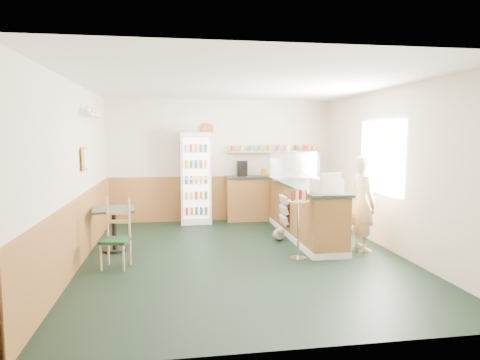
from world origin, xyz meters
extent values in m
plane|color=black|center=(0.00, 0.00, 0.00)|extent=(6.00, 6.00, 0.00)
cube|color=beige|center=(0.00, 3.01, 1.35)|extent=(5.00, 0.02, 2.70)
cube|color=beige|center=(-2.51, 0.00, 1.35)|extent=(0.02, 6.00, 2.70)
cube|color=beige|center=(2.51, 0.00, 1.35)|extent=(0.02, 6.00, 2.70)
cube|color=white|center=(0.00, 0.00, 2.71)|extent=(5.00, 6.00, 0.02)
cube|color=#976130|center=(0.00, 2.97, 0.50)|extent=(4.98, 0.05, 1.00)
cube|color=#976130|center=(-2.47, 0.00, 0.50)|extent=(0.05, 5.98, 1.00)
cube|color=white|center=(2.46, 0.30, 1.55)|extent=(0.06, 1.45, 1.25)
cube|color=gold|center=(-2.45, 0.50, 1.55)|extent=(0.03, 0.32, 0.38)
cube|color=silver|center=(-2.40, 1.00, 2.25)|extent=(0.18, 1.20, 0.03)
cylinder|color=brown|center=(-0.30, 2.94, 2.05)|extent=(0.26, 0.04, 0.26)
cube|color=#976130|center=(1.35, 1.07, 0.47)|extent=(0.60, 2.95, 0.95)
cube|color=silver|center=(1.35, 1.07, 0.05)|extent=(0.64, 2.97, 0.10)
cube|color=#29392E|center=(1.35, 1.08, 0.98)|extent=(0.68, 3.01, 0.05)
cube|color=#976130|center=(1.20, 2.80, 0.47)|extent=(2.20, 0.38, 0.95)
cube|color=#29392E|center=(1.20, 2.80, 0.98)|extent=(2.24, 0.42, 0.05)
cube|color=tan|center=(1.20, 2.88, 1.55)|extent=(2.10, 0.22, 0.04)
cube|color=black|center=(0.45, 2.80, 1.18)|extent=(0.22, 0.18, 0.34)
cylinder|color=#B2664C|center=(0.25, 2.88, 1.63)|extent=(0.10, 0.10, 0.12)
cylinder|color=#B2664C|center=(0.46, 2.88, 1.63)|extent=(0.10, 0.10, 0.12)
cylinder|color=#B2664C|center=(0.67, 2.88, 1.63)|extent=(0.10, 0.10, 0.12)
cylinder|color=#B2664C|center=(0.88, 2.88, 1.63)|extent=(0.10, 0.10, 0.12)
cylinder|color=#B2664C|center=(1.09, 2.88, 1.63)|extent=(0.10, 0.10, 0.12)
cylinder|color=#B2664C|center=(1.31, 2.88, 1.63)|extent=(0.10, 0.10, 0.12)
cylinder|color=#B2664C|center=(1.52, 2.88, 1.63)|extent=(0.10, 0.10, 0.12)
cylinder|color=#B2664C|center=(1.73, 2.88, 1.63)|extent=(0.10, 0.10, 0.12)
cylinder|color=#B2664C|center=(1.94, 2.88, 1.63)|extent=(0.10, 0.10, 0.12)
cylinder|color=#B2664C|center=(2.15, 2.88, 1.63)|extent=(0.10, 0.10, 0.12)
cube|color=white|center=(-0.59, 2.78, 0.99)|extent=(0.65, 0.46, 1.98)
cube|color=white|center=(-0.59, 2.55, 1.00)|extent=(0.55, 0.02, 1.75)
cube|color=silver|center=(-0.59, 2.48, 1.00)|extent=(0.59, 0.02, 1.81)
cube|color=silver|center=(1.35, 1.83, 1.04)|extent=(0.97, 0.51, 0.07)
cube|color=silver|center=(1.35, 1.83, 1.32)|extent=(0.95, 0.49, 0.49)
cube|color=beige|center=(1.35, -0.07, 1.12)|extent=(0.48, 0.49, 0.23)
imported|color=tan|center=(2.05, 0.06, 0.79)|extent=(0.42, 0.55, 1.58)
cylinder|color=silver|center=(0.84, -0.25, 0.01)|extent=(0.27, 0.27, 0.02)
cylinder|color=silver|center=(0.84, -0.25, 0.46)|extent=(0.04, 0.04, 0.89)
cylinder|color=tan|center=(0.84, -0.25, 0.90)|extent=(0.34, 0.34, 0.02)
cylinder|color=red|center=(0.94, -0.25, 0.99)|extent=(0.05, 0.05, 0.15)
cylinder|color=red|center=(0.89, -0.16, 0.99)|extent=(0.05, 0.05, 0.15)
cylinder|color=red|center=(0.79, -0.16, 0.99)|extent=(0.05, 0.05, 0.15)
cylinder|color=red|center=(0.73, -0.26, 0.99)|extent=(0.05, 0.05, 0.15)
cylinder|color=red|center=(0.79, -0.35, 0.99)|extent=(0.05, 0.05, 0.15)
cylinder|color=red|center=(0.89, -0.35, 0.99)|extent=(0.05, 0.05, 0.15)
cube|color=black|center=(1.01, 1.20, 0.25)|extent=(0.05, 0.47, 0.03)
cube|color=silver|center=(0.99, 1.20, 0.32)|extent=(0.09, 0.43, 0.16)
cube|color=black|center=(1.01, 1.20, 0.44)|extent=(0.05, 0.47, 0.03)
cube|color=silver|center=(0.99, 1.20, 0.51)|extent=(0.09, 0.43, 0.16)
cube|color=black|center=(1.01, 1.20, 0.63)|extent=(0.05, 0.47, 0.03)
cube|color=silver|center=(0.99, 1.20, 0.70)|extent=(0.09, 0.43, 0.16)
cylinder|color=black|center=(-2.05, 0.63, 0.02)|extent=(0.38, 0.38, 0.04)
cylinder|color=black|center=(-2.05, 0.63, 0.36)|extent=(0.08, 0.08, 0.66)
cube|color=#29392E|center=(-2.05, 0.63, 0.70)|extent=(0.73, 0.73, 0.04)
cube|color=black|center=(-1.91, -0.29, 0.41)|extent=(0.44, 0.44, 0.05)
cylinder|color=tan|center=(-2.08, -0.46, 0.20)|extent=(0.03, 0.03, 0.40)
cylinder|color=tan|center=(-1.75, -0.46, 0.20)|extent=(0.03, 0.03, 0.40)
cylinder|color=tan|center=(-2.08, -0.13, 0.20)|extent=(0.03, 0.03, 0.40)
cylinder|color=tan|center=(-1.75, -0.13, 0.20)|extent=(0.03, 0.03, 0.40)
cube|color=tan|center=(-1.91, -0.12, 0.71)|extent=(0.34, 0.10, 0.61)
sphere|color=gray|center=(0.83, 0.92, 0.11)|extent=(0.21, 0.21, 0.21)
sphere|color=gray|center=(0.83, 0.81, 0.19)|extent=(0.13, 0.13, 0.13)
camera|label=1|loc=(-1.08, -6.55, 1.94)|focal=32.00mm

